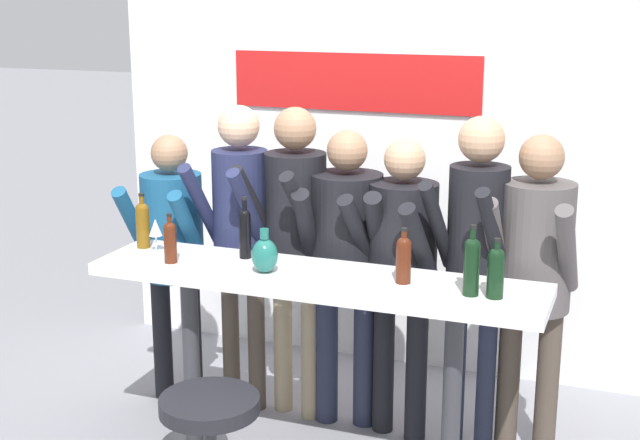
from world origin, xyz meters
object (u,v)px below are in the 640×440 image
(wine_bottle_3, at_px, (245,231))
(wine_bottle_4, at_px, (170,240))
(wine_glass_0, at_px, (155,229))
(tasting_table, at_px, (315,310))
(person_center, at_px, (346,249))
(bar_stool, at_px, (211,439))
(wine_bottle_1, at_px, (496,270))
(person_far_left, at_px, (172,240))
(decorative_vase, at_px, (265,255))
(person_far_right, at_px, (535,263))
(wine_bottle_2, at_px, (472,263))
(person_center_left, at_px, (295,228))
(wine_bottle_0, at_px, (143,223))
(person_right, at_px, (476,245))
(person_left, at_px, (240,222))
(wine_bottle_5, at_px, (404,257))
(person_center_right, at_px, (402,258))

(wine_bottle_3, relative_size, wine_bottle_4, 1.26)
(wine_glass_0, bearing_deg, tasting_table, -3.70)
(wine_bottle_4, bearing_deg, person_center, 41.30)
(bar_stool, bearing_deg, wine_bottle_3, 102.03)
(wine_bottle_3, bearing_deg, wine_bottle_1, -7.31)
(person_far_left, distance_m, decorative_vase, 1.01)
(person_far_right, relative_size, wine_bottle_2, 5.23)
(person_center_left, bearing_deg, wine_bottle_2, -17.59)
(person_center, height_order, wine_bottle_0, person_center)
(person_right, bearing_deg, person_center, -172.18)
(person_left, xyz_separation_m, person_right, (1.35, -0.03, 0.01))
(wine_bottle_5, relative_size, wine_glass_0, 1.51)
(wine_bottle_1, bearing_deg, person_far_right, 79.86)
(person_left, xyz_separation_m, person_center_left, (0.33, 0.02, -0.01))
(wine_bottle_2, relative_size, wine_bottle_3, 1.02)
(person_far_right, bearing_deg, wine_bottle_5, -132.78)
(wine_glass_0, bearing_deg, person_center_left, 39.81)
(wine_bottle_1, bearing_deg, decorative_vase, -178.92)
(bar_stool, bearing_deg, wine_bottle_1, 26.03)
(person_left, xyz_separation_m, decorative_vase, (0.42, -0.60, 0.02))
(person_center_right, height_order, wine_bottle_0, person_center_right)
(tasting_table, xyz_separation_m, person_far_left, (-1.07, 0.48, 0.13))
(bar_stool, xyz_separation_m, person_center, (0.25, 1.16, 0.61))
(person_center_right, relative_size, wine_bottle_3, 5.15)
(person_center_left, height_order, wine_bottle_1, person_center_left)
(person_far_left, bearing_deg, person_left, 3.76)
(person_left, height_order, wine_bottle_2, person_left)
(bar_stool, xyz_separation_m, person_far_left, (-0.79, 1.09, 0.57))
(wine_bottle_3, bearing_deg, tasting_table, -15.67)
(wine_bottle_3, bearing_deg, wine_bottle_0, -178.40)
(tasting_table, bearing_deg, decorative_vase, -163.43)
(person_center_right, height_order, wine_bottle_5, person_center_right)
(person_left, height_order, wine_bottle_0, person_left)
(wine_bottle_1, distance_m, wine_bottle_3, 1.32)
(person_center_left, distance_m, wine_bottle_3, 0.45)
(person_far_right, bearing_deg, bar_stool, -134.03)
(wine_bottle_2, bearing_deg, bar_stool, -151.80)
(person_far_left, distance_m, wine_bottle_4, 0.68)
(wine_bottle_2, xyz_separation_m, wine_bottle_5, (-0.33, 0.06, -0.02))
(person_center, height_order, wine_bottle_5, person_center)
(person_right, bearing_deg, person_center_right, -169.35)
(person_center_left, bearing_deg, wine_bottle_4, -112.13)
(wine_bottle_3, xyz_separation_m, wine_bottle_5, (0.87, -0.11, -0.02))
(person_center_left, distance_m, wine_glass_0, 0.77)
(wine_bottle_3, bearing_deg, person_right, 19.01)
(tasting_table, relative_size, person_far_left, 1.40)
(wine_bottle_4, bearing_deg, person_right, 22.46)
(person_center, height_order, wine_bottle_1, person_center)
(person_far_left, bearing_deg, person_center, -0.32)
(wine_bottle_1, distance_m, wine_glass_0, 1.80)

